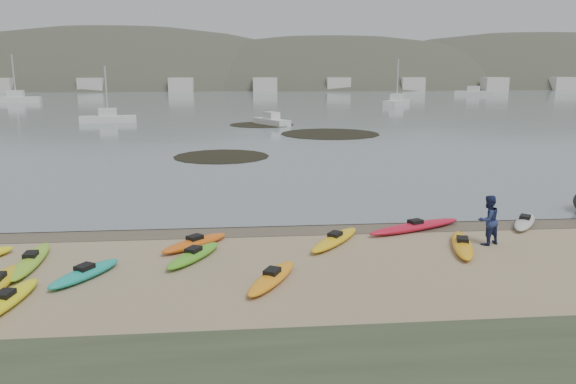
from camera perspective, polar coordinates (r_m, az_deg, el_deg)
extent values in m
plane|color=tan|center=(23.75, 0.00, -3.54)|extent=(600.00, 600.00, 0.00)
plane|color=brown|center=(23.46, 0.07, -3.73)|extent=(60.00, 60.00, 0.00)
plane|color=slate|center=(322.81, -5.09, 11.20)|extent=(1200.00, 1200.00, 0.00)
ellipsoid|color=orange|center=(21.30, -9.43, -5.12)|extent=(2.68, 2.63, 0.34)
ellipsoid|color=silver|center=(25.88, 22.91, -2.81)|extent=(2.36, 2.91, 0.34)
ellipsoid|color=yellow|center=(17.83, -26.77, -9.87)|extent=(1.22, 3.49, 0.34)
ellipsoid|color=#8DD22A|center=(21.04, -24.64, -6.34)|extent=(0.89, 3.94, 0.34)
ellipsoid|color=yellow|center=(21.49, 4.80, -4.84)|extent=(2.68, 3.32, 0.34)
ellipsoid|color=teal|center=(19.12, -19.92, -7.78)|extent=(2.11, 2.86, 0.34)
ellipsoid|color=#57B824|center=(19.93, -9.56, -6.36)|extent=(2.13, 3.02, 0.34)
ellipsoid|color=#FFAD15|center=(21.76, 17.28, -5.15)|extent=(1.68, 3.56, 0.34)
ellipsoid|color=orange|center=(17.65, -1.62, -8.70)|extent=(2.11, 3.20, 0.34)
ellipsoid|color=red|center=(23.73, 12.80, -3.44)|extent=(4.56, 2.48, 0.34)
imported|color=navy|center=(22.45, 19.66, -2.70)|extent=(1.13, 1.02, 1.91)
cylinder|color=black|center=(42.77, -6.78, 3.58)|extent=(7.19, 7.19, 0.04)
cylinder|color=black|center=(57.61, 4.29, 5.90)|extent=(10.08, 10.08, 0.04)
cylinder|color=black|center=(66.92, -2.69, 6.82)|extent=(7.60, 7.60, 0.04)
cube|color=silver|center=(73.29, -17.80, 7.08)|extent=(6.93, 3.04, 0.94)
cube|color=silver|center=(66.86, -1.69, 7.15)|extent=(4.29, 5.90, 0.82)
cube|color=silver|center=(104.77, 10.98, 8.92)|extent=(6.49, 7.81, 1.12)
cube|color=silver|center=(123.94, -25.90, 8.46)|extent=(9.32, 3.62, 1.27)
cube|color=silver|center=(149.31, 18.31, 9.52)|extent=(8.88, 6.63, 1.24)
ellipsoid|color=#384235|center=(223.26, -16.49, 5.59)|extent=(220.00, 120.00, 80.00)
ellipsoid|color=#384235|center=(217.05, 4.54, 6.60)|extent=(200.00, 110.00, 68.00)
ellipsoid|color=#384235|center=(255.12, 23.40, 6.08)|extent=(230.00, 130.00, 76.00)
cube|color=beige|center=(179.54, -26.61, 9.68)|extent=(7.00, 5.00, 4.00)
cube|color=beige|center=(172.47, -19.05, 10.24)|extent=(7.00, 5.00, 4.00)
cube|color=beige|center=(168.54, -10.96, 10.65)|extent=(7.00, 5.00, 4.00)
cube|color=beige|center=(167.99, -2.64, 10.85)|extent=(7.00, 5.00, 4.00)
cube|color=beige|center=(170.85, 5.57, 10.83)|extent=(7.00, 5.00, 4.00)
cube|color=beige|center=(176.94, 13.36, 10.61)|extent=(7.00, 5.00, 4.00)
cube|color=beige|center=(185.95, 20.50, 10.25)|extent=(7.00, 5.00, 4.00)
cube|color=beige|center=(197.48, 26.88, 9.78)|extent=(7.00, 5.00, 4.00)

